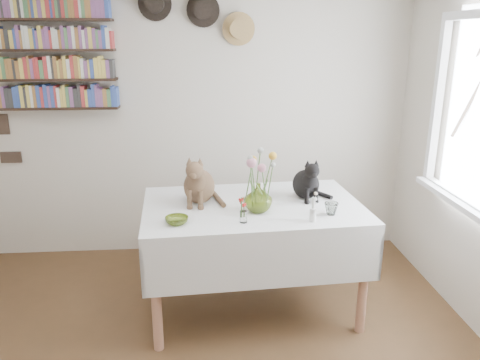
{
  "coord_description": "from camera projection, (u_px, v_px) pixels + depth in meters",
  "views": [
    {
      "loc": [
        0.13,
        -1.99,
        1.99
      ],
      "look_at": [
        0.37,
        1.05,
        1.05
      ],
      "focal_mm": 35.0,
      "sensor_mm": 36.0,
      "label": 1
    }
  ],
  "objects": [
    {
      "name": "room",
      "position": [
        176.0,
        208.0,
        2.1
      ],
      "size": [
        4.08,
        4.58,
        2.58
      ],
      "color": "brown",
      "rests_on": "ground"
    },
    {
      "name": "dining_table",
      "position": [
        253.0,
        231.0,
        3.42
      ],
      "size": [
        1.62,
        1.1,
        0.83
      ],
      "color": "white",
      "rests_on": "room"
    },
    {
      "name": "tabby_cat",
      "position": [
        199.0,
        177.0,
        3.36
      ],
      "size": [
        0.31,
        0.36,
        0.37
      ],
      "primitive_type": null,
      "rotation": [
        0.0,
        0.0,
        -0.2
      ],
      "color": "brown",
      "rests_on": "dining_table"
    },
    {
      "name": "black_cat",
      "position": [
        306.0,
        177.0,
        3.46
      ],
      "size": [
        0.25,
        0.3,
        0.32
      ],
      "primitive_type": null,
      "rotation": [
        0.0,
        0.0,
        0.13
      ],
      "color": "black",
      "rests_on": "dining_table"
    },
    {
      "name": "flower_vase",
      "position": [
        258.0,
        198.0,
        3.2
      ],
      "size": [
        0.24,
        0.24,
        0.2
      ],
      "primitive_type": "imported",
      "rotation": [
        0.0,
        0.0,
        0.31
      ],
      "color": "#A3B947",
      "rests_on": "dining_table"
    },
    {
      "name": "green_bowl",
      "position": [
        177.0,
        220.0,
        3.0
      ],
      "size": [
        0.16,
        0.16,
        0.05
      ],
      "primitive_type": "imported",
      "rotation": [
        0.0,
        0.0,
        0.1
      ],
      "color": "#A3B947",
      "rests_on": "dining_table"
    },
    {
      "name": "drinking_glass",
      "position": [
        331.0,
        209.0,
        3.15
      ],
      "size": [
        0.1,
        0.1,
        0.09
      ],
      "primitive_type": "imported",
      "rotation": [
        0.0,
        0.0,
        -0.11
      ],
      "color": "white",
      "rests_on": "dining_table"
    },
    {
      "name": "candlestick",
      "position": [
        313.0,
        213.0,
        3.04
      ],
      "size": [
        0.04,
        0.04,
        0.16
      ],
      "color": "white",
      "rests_on": "dining_table"
    },
    {
      "name": "berry_jar",
      "position": [
        243.0,
        210.0,
        3.01
      ],
      "size": [
        0.05,
        0.05,
        0.19
      ],
      "color": "white",
      "rests_on": "dining_table"
    },
    {
      "name": "porcelain_figurine",
      "position": [
        315.0,
        198.0,
        3.37
      ],
      "size": [
        0.05,
        0.05,
        0.09
      ],
      "color": "white",
      "rests_on": "dining_table"
    },
    {
      "name": "flower_bouquet",
      "position": [
        259.0,
        163.0,
        3.13
      ],
      "size": [
        0.17,
        0.13,
        0.39
      ],
      "color": "#4C7233",
      "rests_on": "flower_vase"
    },
    {
      "name": "bookshelf_unit",
      "position": [
        54.0,
        55.0,
        3.9
      ],
      "size": [
        1.0,
        0.16,
        0.91
      ],
      "color": "black",
      "rests_on": "room"
    },
    {
      "name": "wall_hats",
      "position": [
        199.0,
        14.0,
        3.92
      ],
      "size": [
        0.98,
        0.09,
        0.48
      ],
      "color": "black",
      "rests_on": "room"
    },
    {
      "name": "wall_art_plaques",
      "position": [
        5.0,
        138.0,
        4.14
      ],
      "size": [
        0.21,
        0.02,
        0.44
      ],
      "color": "#38281E",
      "rests_on": "room"
    }
  ]
}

